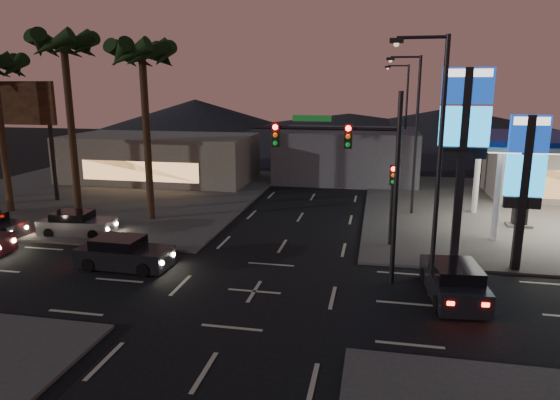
% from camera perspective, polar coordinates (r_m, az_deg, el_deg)
% --- Properties ---
extents(ground, '(140.00, 140.00, 0.00)m').
position_cam_1_polar(ground, '(20.72, -2.95, -10.39)').
color(ground, black).
rests_on(ground, ground).
extents(corner_lot_ne, '(24.00, 24.00, 0.12)m').
position_cam_1_polar(corner_lot_ne, '(37.13, 28.59, -1.33)').
color(corner_lot_ne, '#47443F').
rests_on(corner_lot_ne, ground).
extents(corner_lot_nw, '(24.00, 24.00, 0.12)m').
position_cam_1_polar(corner_lot_nw, '(41.01, -19.40, 0.75)').
color(corner_lot_nw, '#47443F').
rests_on(corner_lot_nw, ground).
extents(pylon_sign_tall, '(2.20, 0.35, 9.00)m').
position_cam_1_polar(pylon_sign_tall, '(24.29, 20.33, 7.88)').
color(pylon_sign_tall, black).
rests_on(pylon_sign_tall, ground).
extents(pylon_sign_short, '(1.60, 0.35, 7.00)m').
position_cam_1_polar(pylon_sign_short, '(24.03, 26.26, 3.12)').
color(pylon_sign_short, black).
rests_on(pylon_sign_short, ground).
extents(traffic_signal_mast, '(6.10, 0.39, 8.00)m').
position_cam_1_polar(traffic_signal_mast, '(20.66, 8.44, 4.52)').
color(traffic_signal_mast, black).
rests_on(traffic_signal_mast, ground).
extents(pedestal_signal, '(0.32, 0.39, 4.30)m').
position_cam_1_polar(pedestal_signal, '(25.97, 12.70, 0.89)').
color(pedestal_signal, black).
rests_on(pedestal_signal, ground).
extents(streetlight_near, '(2.14, 0.25, 10.00)m').
position_cam_1_polar(streetlight_near, '(19.70, 17.22, 5.11)').
color(streetlight_near, black).
rests_on(streetlight_near, ground).
extents(streetlight_mid, '(2.14, 0.25, 10.00)m').
position_cam_1_polar(streetlight_mid, '(32.59, 14.99, 8.14)').
color(streetlight_mid, black).
rests_on(streetlight_mid, ground).
extents(streetlight_far, '(2.14, 0.25, 10.00)m').
position_cam_1_polar(streetlight_far, '(46.54, 13.96, 9.51)').
color(streetlight_far, black).
rests_on(streetlight_far, ground).
extents(palm_a, '(4.41, 4.41, 10.86)m').
position_cam_1_polar(palm_a, '(31.15, -15.45, 14.75)').
color(palm_a, black).
rests_on(palm_a, ground).
extents(palm_b, '(4.41, 4.41, 11.46)m').
position_cam_1_polar(palm_b, '(33.68, -23.41, 14.93)').
color(palm_b, black).
rests_on(palm_b, ground).
extents(billboard, '(6.00, 0.30, 8.50)m').
position_cam_1_polar(billboard, '(40.35, -27.84, 8.82)').
color(billboard, black).
rests_on(billboard, ground).
extents(building_far_west, '(16.00, 8.00, 4.00)m').
position_cam_1_polar(building_far_west, '(44.99, -13.53, 4.67)').
color(building_far_west, '#726B5B').
rests_on(building_far_west, ground).
extents(building_far_mid, '(12.00, 9.00, 4.40)m').
position_cam_1_polar(building_far_mid, '(44.92, 7.69, 5.16)').
color(building_far_mid, '#4C4C51').
rests_on(building_far_mid, ground).
extents(hill_left, '(40.00, 40.00, 6.00)m').
position_cam_1_polar(hill_left, '(84.04, -9.62, 9.23)').
color(hill_left, black).
rests_on(hill_left, ground).
extents(hill_right, '(50.00, 50.00, 5.00)m').
position_cam_1_polar(hill_right, '(79.30, 18.85, 8.15)').
color(hill_right, black).
rests_on(hill_right, ground).
extents(hill_center, '(60.00, 60.00, 4.00)m').
position_cam_1_polar(hill_center, '(78.82, 7.85, 8.32)').
color(hill_center, black).
rests_on(hill_center, ground).
extents(car_lane_a_front, '(4.44, 1.99, 1.43)m').
position_cam_1_polar(car_lane_a_front, '(24.16, -17.45, -5.86)').
color(car_lane_a_front, black).
rests_on(car_lane_a_front, ground).
extents(car_lane_b_front, '(4.21, 2.00, 1.34)m').
position_cam_1_polar(car_lane_b_front, '(30.18, -22.21, -2.59)').
color(car_lane_b_front, slate).
rests_on(car_lane_b_front, ground).
extents(suv_station, '(2.26, 4.56, 1.47)m').
position_cam_1_polar(suv_station, '(21.01, 19.22, -8.78)').
color(suv_station, black).
rests_on(suv_station, ground).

